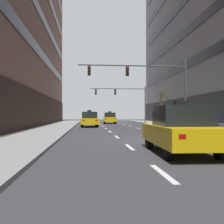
{
  "coord_description": "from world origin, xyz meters",
  "views": [
    {
      "loc": [
        -3.47,
        -14.02,
        1.42
      ],
      "look_at": [
        -0.7,
        15.74,
        1.71
      ],
      "focal_mm": 40.99,
      "sensor_mm": 36.0,
      "label": 1
    }
  ],
  "objects_px": {
    "taxi_driving_1": "(180,130)",
    "street_tree_0": "(161,107)",
    "car_parked_1": "(215,125)",
    "traffic_signal_1": "(125,96)",
    "car_parked_2": "(176,119)",
    "taxi_driving_2": "(110,118)",
    "taxi_driving_0": "(89,119)",
    "traffic_signal_0": "(148,79)"
  },
  "relations": [
    {
      "from": "taxi_driving_2",
      "to": "traffic_signal_0",
      "type": "height_order",
      "value": "traffic_signal_0"
    },
    {
      "from": "taxi_driving_1",
      "to": "traffic_signal_1",
      "type": "distance_m",
      "value": 30.55
    },
    {
      "from": "traffic_signal_1",
      "to": "taxi_driving_1",
      "type": "bearing_deg",
      "value": -94.53
    },
    {
      "from": "traffic_signal_0",
      "to": "street_tree_0",
      "type": "height_order",
      "value": "traffic_signal_0"
    },
    {
      "from": "taxi_driving_1",
      "to": "traffic_signal_1",
      "type": "xyz_separation_m",
      "value": [
        2.4,
        30.27,
        3.41
      ]
    },
    {
      "from": "taxi_driving_1",
      "to": "taxi_driving_0",
      "type": "bearing_deg",
      "value": 99.1
    },
    {
      "from": "taxi_driving_2",
      "to": "traffic_signal_0",
      "type": "relative_size",
      "value": 0.47
    },
    {
      "from": "taxi_driving_1",
      "to": "traffic_signal_0",
      "type": "height_order",
      "value": "traffic_signal_0"
    },
    {
      "from": "car_parked_2",
      "to": "car_parked_1",
      "type": "bearing_deg",
      "value": -89.99
    },
    {
      "from": "traffic_signal_0",
      "to": "taxi_driving_2",
      "type": "bearing_deg",
      "value": 96.96
    },
    {
      "from": "traffic_signal_0",
      "to": "traffic_signal_1",
      "type": "xyz_separation_m",
      "value": [
        0.32,
        16.62,
        -0.36
      ]
    },
    {
      "from": "traffic_signal_0",
      "to": "taxi_driving_0",
      "type": "bearing_deg",
      "value": 128.98
    },
    {
      "from": "car_parked_2",
      "to": "traffic_signal_1",
      "type": "distance_m",
      "value": 18.51
    },
    {
      "from": "taxi_driving_0",
      "to": "car_parked_2",
      "type": "xyz_separation_m",
      "value": [
        7.34,
        -8.09,
        0.21
      ]
    },
    {
      "from": "taxi_driving_1",
      "to": "taxi_driving_2",
      "type": "xyz_separation_m",
      "value": [
        -0.01,
        30.68,
        -0.0
      ]
    },
    {
      "from": "taxi_driving_0",
      "to": "street_tree_0",
      "type": "xyz_separation_m",
      "value": [
        9.92,
        5.26,
        1.57
      ]
    },
    {
      "from": "car_parked_1",
      "to": "taxi_driving_0",
      "type": "bearing_deg",
      "value": 116.36
    },
    {
      "from": "taxi_driving_0",
      "to": "taxi_driving_1",
      "type": "xyz_separation_m",
      "value": [
        3.24,
        -20.21,
        0.0
      ]
    },
    {
      "from": "taxi_driving_1",
      "to": "traffic_signal_0",
      "type": "bearing_deg",
      "value": 81.36
    },
    {
      "from": "car_parked_1",
      "to": "traffic_signal_1",
      "type": "height_order",
      "value": "traffic_signal_1"
    },
    {
      "from": "taxi_driving_1",
      "to": "street_tree_0",
      "type": "relative_size",
      "value": 0.98
    },
    {
      "from": "taxi_driving_1",
      "to": "street_tree_0",
      "type": "xyz_separation_m",
      "value": [
        6.69,
        25.47,
        1.57
      ]
    },
    {
      "from": "taxi_driving_0",
      "to": "taxi_driving_2",
      "type": "bearing_deg",
      "value": 72.88
    },
    {
      "from": "car_parked_2",
      "to": "taxi_driving_1",
      "type": "bearing_deg",
      "value": -108.71
    },
    {
      "from": "taxi_driving_2",
      "to": "car_parked_2",
      "type": "distance_m",
      "value": 19.02
    },
    {
      "from": "traffic_signal_1",
      "to": "taxi_driving_0",
      "type": "bearing_deg",
      "value": -119.23
    },
    {
      "from": "traffic_signal_0",
      "to": "car_parked_1",
      "type": "bearing_deg",
      "value": -76.17
    },
    {
      "from": "taxi_driving_0",
      "to": "street_tree_0",
      "type": "height_order",
      "value": "street_tree_0"
    },
    {
      "from": "car_parked_1",
      "to": "car_parked_2",
      "type": "height_order",
      "value": "car_parked_2"
    },
    {
      "from": "traffic_signal_1",
      "to": "car_parked_1",
      "type": "bearing_deg",
      "value": -86.07
    },
    {
      "from": "traffic_signal_1",
      "to": "street_tree_0",
      "type": "distance_m",
      "value": 6.7
    },
    {
      "from": "taxi_driving_0",
      "to": "car_parked_1",
      "type": "distance_m",
      "value": 16.52
    },
    {
      "from": "taxi_driving_1",
      "to": "street_tree_0",
      "type": "height_order",
      "value": "street_tree_0"
    },
    {
      "from": "taxi_driving_0",
      "to": "traffic_signal_0",
      "type": "xyz_separation_m",
      "value": [
        5.31,
        -6.56,
        3.77
      ]
    },
    {
      "from": "taxi_driving_2",
      "to": "traffic_signal_0",
      "type": "distance_m",
      "value": 17.57
    },
    {
      "from": "taxi_driving_0",
      "to": "traffic_signal_0",
      "type": "relative_size",
      "value": 0.47
    },
    {
      "from": "traffic_signal_0",
      "to": "traffic_signal_1",
      "type": "bearing_deg",
      "value": 88.89
    },
    {
      "from": "street_tree_0",
      "to": "taxi_driving_0",
      "type": "bearing_deg",
      "value": -152.06
    },
    {
      "from": "street_tree_0",
      "to": "taxi_driving_1",
      "type": "bearing_deg",
      "value": -104.71
    },
    {
      "from": "car_parked_1",
      "to": "car_parked_2",
      "type": "bearing_deg",
      "value": 90.01
    },
    {
      "from": "taxi_driving_1",
      "to": "taxi_driving_2",
      "type": "distance_m",
      "value": 30.68
    },
    {
      "from": "taxi_driving_1",
      "to": "car_parked_2",
      "type": "xyz_separation_m",
      "value": [
        4.1,
        12.11,
        0.21
      ]
    }
  ]
}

